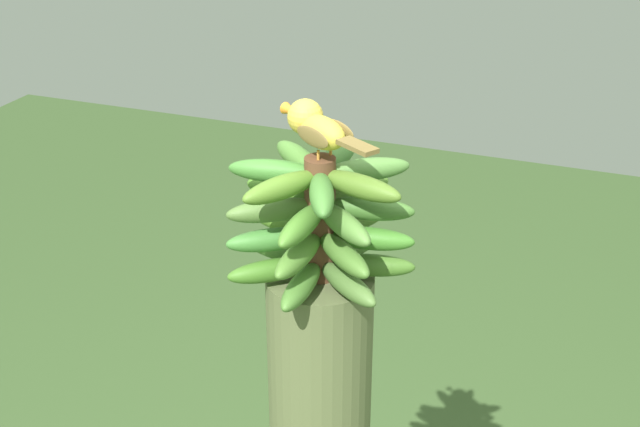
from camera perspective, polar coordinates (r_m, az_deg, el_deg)
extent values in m
cylinder|color=brown|center=(1.50, 0.00, -0.40)|extent=(0.05, 0.05, 0.23)
ellipsoid|color=#47772E|center=(1.46, -1.19, -4.88)|extent=(0.16, 0.04, 0.04)
ellipsoid|color=#4D7133|center=(1.47, 1.86, -4.71)|extent=(0.13, 0.15, 0.04)
ellipsoid|color=#426D25|center=(1.53, 3.36, -3.45)|extent=(0.08, 0.16, 0.04)
ellipsoid|color=#456E2B|center=(1.59, 2.31, -2.14)|extent=(0.16, 0.10, 0.04)
ellipsoid|color=#517436|center=(1.61, -0.34, -1.71)|extent=(0.16, 0.11, 0.04)
ellipsoid|color=#44762A|center=(1.58, -2.76, -2.40)|extent=(0.07, 0.16, 0.04)
ellipsoid|color=#427424|center=(1.51, -3.24, -3.79)|extent=(0.13, 0.15, 0.04)
ellipsoid|color=#3F7D28|center=(1.50, 3.29, -1.67)|extent=(0.07, 0.16, 0.04)
ellipsoid|color=#466C25|center=(1.56, 2.46, -0.42)|extent=(0.16, 0.11, 0.04)
ellipsoid|color=#3E7A2A|center=(1.59, -0.08, 0.08)|extent=(0.16, 0.10, 0.04)
ellipsoid|color=#4D7D26|center=(1.56, -2.57, -0.48)|extent=(0.08, 0.16, 0.04)
ellipsoid|color=#407D32|center=(1.49, -3.26, -1.75)|extent=(0.13, 0.15, 0.04)
ellipsoid|color=#4E7C2F|center=(1.44, -1.43, -2.82)|extent=(0.16, 0.05, 0.04)
ellipsoid|color=#49742D|center=(1.44, 1.59, -2.79)|extent=(0.14, 0.15, 0.04)
ellipsoid|color=#457B24|center=(1.53, -2.56, 1.39)|extent=(0.08, 0.16, 0.04)
ellipsoid|color=#4F7133|center=(1.47, -3.20, 0.22)|extent=(0.13, 0.15, 0.04)
ellipsoid|color=#4A7E2B|center=(1.41, -1.37, -0.76)|extent=(0.16, 0.05, 0.04)
ellipsoid|color=#517E36|center=(1.42, 1.60, -0.71)|extent=(0.14, 0.15, 0.04)
ellipsoid|color=#406D2A|center=(1.47, 3.24, 0.33)|extent=(0.07, 0.16, 0.04)
ellipsoid|color=#4E7F29|center=(1.54, 2.40, 1.47)|extent=(0.16, 0.11, 0.04)
ellipsoid|color=#4F792A|center=(1.56, -0.12, 1.92)|extent=(0.16, 0.10, 0.04)
ellipsoid|color=#507826|center=(1.41, -2.53, 1.75)|extent=(0.16, 0.11, 0.04)
ellipsoid|color=#41762F|center=(1.39, 0.12, 1.27)|extent=(0.16, 0.10, 0.04)
ellipsoid|color=#4F7225|center=(1.42, 2.66, 1.82)|extent=(0.08, 0.16, 0.04)
ellipsoid|color=#4E7E37|center=(1.48, 3.07, 2.93)|extent=(0.13, 0.15, 0.04)
ellipsoid|color=#3E6E2C|center=(1.53, 1.24, 3.72)|extent=(0.16, 0.05, 0.04)
ellipsoid|color=#4C7E32|center=(1.53, -1.43, 3.69)|extent=(0.14, 0.15, 0.04)
ellipsoid|color=#3D772D|center=(1.48, -3.13, 2.84)|extent=(0.07, 0.16, 0.04)
cone|color=#4C2D1E|center=(1.48, 1.78, -0.30)|extent=(0.04, 0.04, 0.06)
cylinder|color=#C68933|center=(1.46, 0.71, 4.22)|extent=(0.00, 0.01, 0.02)
cylinder|color=#C68933|center=(1.44, -0.30, 3.93)|extent=(0.01, 0.01, 0.02)
ellipsoid|color=gold|center=(1.44, 0.21, 5.41)|extent=(0.10, 0.12, 0.05)
ellipsoid|color=brown|center=(1.45, 1.19, 5.58)|extent=(0.05, 0.08, 0.03)
ellipsoid|color=brown|center=(1.42, -0.51, 5.11)|extent=(0.05, 0.08, 0.03)
cube|color=brown|center=(1.37, 2.50, 4.49)|extent=(0.06, 0.08, 0.01)
sphere|color=gold|center=(1.47, -0.98, 6.44)|extent=(0.06, 0.06, 0.06)
sphere|color=black|center=(1.46, -1.91, 6.50)|extent=(0.01, 0.01, 0.01)
cone|color=orange|center=(1.50, -1.93, 6.85)|extent=(0.04, 0.04, 0.02)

